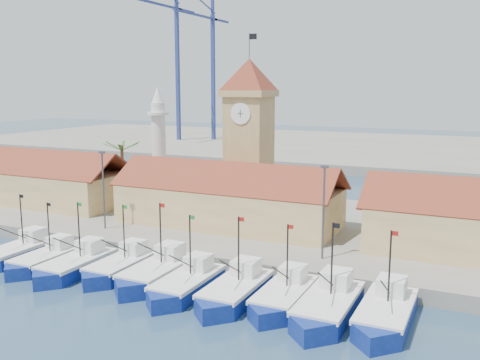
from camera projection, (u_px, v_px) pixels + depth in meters
The scene contains 21 objects.
ground at pixel (127, 293), 46.53m from camera, with size 400.00×400.00×0.00m, color navy.
quay at pixel (242, 222), 67.80m from camera, with size 140.00×32.00×1.50m, color gray.
terminal at pixel (376, 149), 144.45m from camera, with size 240.00×80.00×2.00m, color gray.
boat_0 at pixel (17, 253), 55.25m from camera, with size 3.47×9.52×7.20m.
boat_1 at pixel (44, 261), 53.02m from camera, with size 3.29×9.00×6.81m.
boat_2 at pixel (74, 266), 51.14m from camera, with size 3.50×9.60×7.26m.
boat_3 at pixel (120, 268), 50.82m from camera, with size 3.42×9.37×7.09m.
boat_4 at pixel (156, 274), 48.89m from camera, with size 3.72×10.19×7.71m.
boat_5 at pixel (186, 286), 46.18m from camera, with size 3.50×9.58×7.25m.
boat_6 at pixel (234, 293), 44.56m from camera, with size 3.62×9.92×7.51m.
boat_7 at pixel (283, 298), 43.51m from camera, with size 3.44×9.42×7.13m.
boat_8 at pixel (327, 308), 41.33m from camera, with size 3.79×10.38×7.85m.
boat_9 at pixel (385, 316), 40.04m from camera, with size 3.66×10.02×7.59m.
hall_left at pixel (30, 183), 77.07m from camera, with size 31.20×10.13×7.61m.
hall_center at pixel (228, 204), 63.68m from camera, with size 27.04×10.13×7.61m.
clock_tower at pixel (249, 133), 67.65m from camera, with size 5.80×5.80×22.70m.
minaret at pixel (159, 144), 76.10m from camera, with size 3.00×3.00×16.30m.
palm_tree at pixel (123, 167), 77.01m from camera, with size 5.60×5.03×8.39m.
lamp_posts at pixel (198, 196), 55.90m from camera, with size 80.70×0.25×9.03m.
crane_blue_far at pixel (175, 52), 155.52m from camera, with size 1.00×32.96×46.08m.
crane_blue_near at pixel (211, 58), 157.66m from camera, with size 1.00×31.35×43.43m.
Camera 1 is at (27.71, -35.75, 17.72)m, focal length 40.00 mm.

